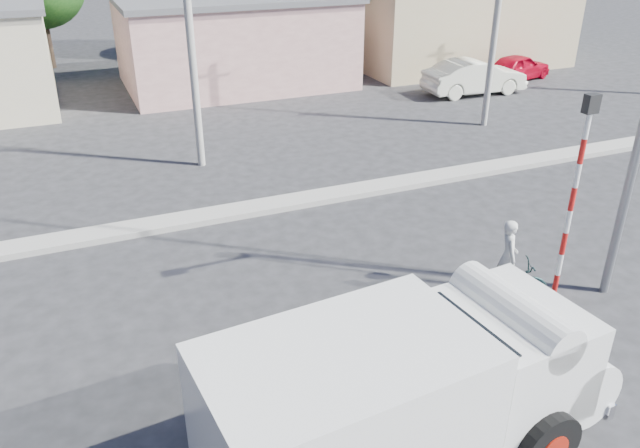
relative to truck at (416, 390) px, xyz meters
name	(u,v)px	position (x,y,z in m)	size (l,w,h in m)	color
ground_plane	(469,376)	(1.95, 1.27, -1.38)	(120.00, 120.00, 0.00)	#28272A
median	(304,200)	(1.95, 9.27, -1.30)	(40.00, 0.80, 0.16)	#99968E
truck	(416,390)	(0.00, 0.00, 0.00)	(6.22, 2.85, 2.49)	black
bicycle	(504,282)	(3.96, 3.01, -0.91)	(0.63, 1.80, 0.95)	#162A2A
cyclist	(506,268)	(3.96, 3.01, -0.59)	(0.58, 0.38, 1.58)	silver
car_cream	(474,77)	(13.26, 17.28, -0.62)	(1.62, 4.64, 1.53)	white
car_red	(518,67)	(16.77, 18.63, -0.75)	(1.49, 3.70, 1.26)	#B9041D
traffic_pole	(576,183)	(5.15, 2.77, 1.21)	(0.28, 0.18, 4.36)	red
building_row	(215,39)	(3.04, 23.27, 0.75)	(37.80, 7.30, 4.44)	beige
utility_poles	(351,25)	(5.20, 13.27, 2.69)	(35.40, 0.24, 8.00)	#99968E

